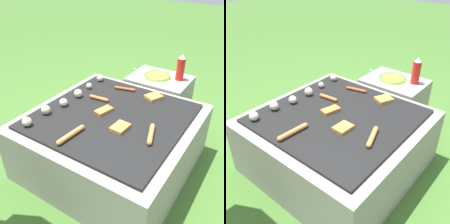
% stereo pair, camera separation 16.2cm
% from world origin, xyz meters
% --- Properties ---
extents(ground_plane, '(14.00, 14.00, 0.00)m').
position_xyz_m(ground_plane, '(0.00, 0.00, 0.00)').
color(ground_plane, '#3D6628').
extents(grill, '(0.99, 0.99, 0.40)m').
position_xyz_m(grill, '(0.00, 0.00, 0.20)').
color(grill, gray).
rests_on(grill, ground_plane).
extents(side_ledge, '(0.36, 0.47, 0.40)m').
position_xyz_m(side_ledge, '(0.69, -0.02, 0.20)').
color(side_ledge, gray).
rests_on(side_ledge, ground_plane).
extents(sausage_front_center, '(0.18, 0.08, 0.03)m').
position_xyz_m(sausage_front_center, '(-0.07, -0.30, 0.42)').
color(sausage_front_center, '#C6753D').
rests_on(sausage_front_center, grill).
extents(sausage_front_left, '(0.21, 0.04, 0.03)m').
position_xyz_m(sausage_front_left, '(-0.31, 0.06, 0.42)').
color(sausage_front_left, '#C6753D').
rests_on(sausage_front_left, grill).
extents(sausage_mid_left, '(0.05, 0.16, 0.02)m').
position_xyz_m(sausage_mid_left, '(0.34, 0.11, 0.41)').
color(sausage_mid_left, '#93421E').
rests_on(sausage_mid_left, grill).
extents(sausage_back_right, '(0.04, 0.15, 0.02)m').
position_xyz_m(sausage_back_right, '(0.11, 0.18, 0.41)').
color(sausage_back_right, '#B7602D').
rests_on(sausage_back_right, grill).
extents(bread_slice_left, '(0.13, 0.09, 0.02)m').
position_xyz_m(bread_slice_left, '(-0.00, 0.06, 0.41)').
color(bread_slice_left, '#B27033').
rests_on(bread_slice_left, grill).
extents(bread_slice_right, '(0.11, 0.09, 0.02)m').
position_xyz_m(bread_slice_right, '(-0.10, -0.12, 0.41)').
color(bread_slice_right, '#D18438').
rests_on(bread_slice_right, grill).
extents(bread_slice_center, '(0.13, 0.12, 0.02)m').
position_xyz_m(bread_slice_center, '(0.34, -0.12, 0.41)').
color(bread_slice_center, '#D18438').
rests_on(bread_slice_center, grill).
extents(mushroom_row, '(0.79, 0.08, 0.06)m').
position_xyz_m(mushroom_row, '(-0.04, 0.34, 0.43)').
color(mushroom_row, beige).
rests_on(mushroom_row, grill).
extents(plate_colorful, '(0.21, 0.21, 0.02)m').
position_xyz_m(plate_colorful, '(0.69, 0.01, 0.41)').
color(plate_colorful, yellow).
rests_on(plate_colorful, side_ledge).
extents(condiment_bottle, '(0.06, 0.06, 0.21)m').
position_xyz_m(condiment_bottle, '(0.73, -0.16, 0.50)').
color(condiment_bottle, red).
rests_on(condiment_bottle, side_ledge).
extents(fork_utensil, '(0.05, 0.20, 0.01)m').
position_xyz_m(fork_utensil, '(0.71, 0.16, 0.40)').
color(fork_utensil, silver).
rests_on(fork_utensil, side_ledge).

